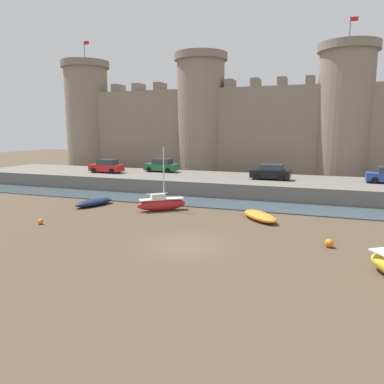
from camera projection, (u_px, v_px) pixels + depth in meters
The scene contains 12 objects.
ground_plane at pixel (187, 245), 22.51m from camera, with size 160.00×160.00×0.00m, color #4C3D2D.
water_channel at pixel (235, 205), 34.08m from camera, with size 80.00×4.50×0.10m, color #3D4C56.
quay_road at pixel (250, 185), 40.69m from camera, with size 68.52×10.00×1.56m, color #666059.
castle at pixel (268, 122), 49.78m from camera, with size 63.85×7.33×20.05m.
sailboat_midflat_left at pixel (161, 203), 31.76m from camera, with size 3.93×3.38×5.37m.
rowboat_foreground_right at pixel (260, 216), 28.42m from camera, with size 3.66×3.85×0.65m.
rowboat_near_channel_right at pixel (94, 202), 33.72m from camera, with size 2.51×4.16×0.63m.
mooring_buoy_mid_mud at pixel (329, 243), 21.99m from camera, with size 0.50×0.50×0.50m, color orange.
mooring_buoy_off_centre at pixel (40, 222), 27.29m from camera, with size 0.40×0.40×0.40m, color orange.
car_quay_centre_west at pixel (271, 172), 39.38m from camera, with size 4.13×1.94×1.62m.
car_quay_east at pixel (107, 166), 45.48m from camera, with size 4.13×1.94×1.62m.
car_quay_west at pixel (162, 166), 46.33m from camera, with size 4.13×1.94×1.62m.
Camera 1 is at (7.56, -20.28, 6.95)m, focal length 35.00 mm.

